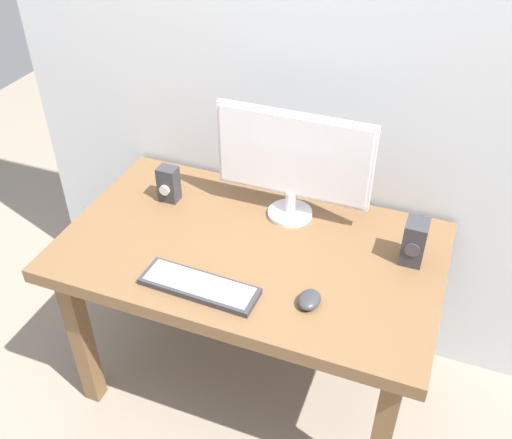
{
  "coord_description": "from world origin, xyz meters",
  "views": [
    {
      "loc": [
        0.57,
        -1.42,
        2.01
      ],
      "look_at": [
        0.02,
        0.0,
        0.85
      ],
      "focal_mm": 40.22,
      "sensor_mm": 36.0,
      "label": 1
    }
  ],
  "objects_px": {
    "desk": "(250,265)",
    "audio_controller": "(169,184)",
    "keyboard_primary": "(199,286)",
    "mouse": "(309,300)",
    "monitor": "(293,161)",
    "speaker_right": "(414,242)"
  },
  "relations": [
    {
      "from": "mouse",
      "to": "speaker_right",
      "type": "relative_size",
      "value": 0.59
    },
    {
      "from": "speaker_right",
      "to": "audio_controller",
      "type": "distance_m",
      "value": 0.92
    },
    {
      "from": "keyboard_primary",
      "to": "speaker_right",
      "type": "relative_size",
      "value": 2.48
    },
    {
      "from": "mouse",
      "to": "audio_controller",
      "type": "relative_size",
      "value": 0.66
    },
    {
      "from": "monitor",
      "to": "speaker_right",
      "type": "distance_m",
      "value": 0.49
    },
    {
      "from": "keyboard_primary",
      "to": "desk",
      "type": "bearing_deg",
      "value": 74.18
    },
    {
      "from": "desk",
      "to": "speaker_right",
      "type": "distance_m",
      "value": 0.57
    },
    {
      "from": "desk",
      "to": "audio_controller",
      "type": "relative_size",
      "value": 9.36
    },
    {
      "from": "audio_controller",
      "to": "speaker_right",
      "type": "bearing_deg",
      "value": -1.58
    },
    {
      "from": "keyboard_primary",
      "to": "mouse",
      "type": "height_order",
      "value": "mouse"
    },
    {
      "from": "desk",
      "to": "monitor",
      "type": "bearing_deg",
      "value": 72.45
    },
    {
      "from": "keyboard_primary",
      "to": "speaker_right",
      "type": "xyz_separation_m",
      "value": [
        0.6,
        0.38,
        0.07
      ]
    },
    {
      "from": "monitor",
      "to": "audio_controller",
      "type": "relative_size",
      "value": 4.01
    },
    {
      "from": "monitor",
      "to": "keyboard_primary",
      "type": "relative_size",
      "value": 1.45
    },
    {
      "from": "desk",
      "to": "keyboard_primary",
      "type": "distance_m",
      "value": 0.28
    },
    {
      "from": "keyboard_primary",
      "to": "mouse",
      "type": "relative_size",
      "value": 4.21
    },
    {
      "from": "mouse",
      "to": "speaker_right",
      "type": "distance_m",
      "value": 0.42
    },
    {
      "from": "monitor",
      "to": "mouse",
      "type": "bearing_deg",
      "value": -64.83
    },
    {
      "from": "monitor",
      "to": "audio_controller",
      "type": "height_order",
      "value": "monitor"
    },
    {
      "from": "mouse",
      "to": "speaker_right",
      "type": "height_order",
      "value": "speaker_right"
    },
    {
      "from": "monitor",
      "to": "keyboard_primary",
      "type": "bearing_deg",
      "value": -106.64
    },
    {
      "from": "keyboard_primary",
      "to": "mouse",
      "type": "distance_m",
      "value": 0.35
    }
  ]
}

